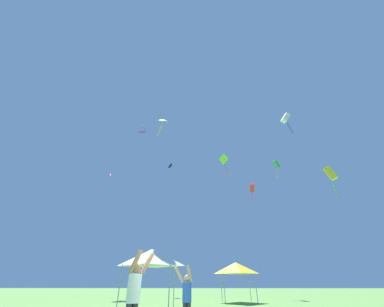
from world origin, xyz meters
The scene contains 14 objects.
person_flyer_blue centered at (0.21, 2.32, 0.99)m, with size 0.70×0.34×1.94m.
person_watcher_white centered at (-1.14, 0.22, 1.15)m, with size 0.66×0.66×2.22m.
canopy_tent_yellow centered at (3.75, 13.64, 2.37)m, with size 2.61×2.61×2.80m.
canopy_tent_white centered at (-2.26, 8.19, 2.70)m, with size 2.97×2.97×3.18m.
kite_yellow_box centered at (12.96, 12.10, 9.98)m, with size 1.03×0.88×3.02m.
kite_white_box centered at (10.03, 11.69, 16.23)m, with size 1.19×0.85×2.89m.
kite_black_delta centered at (-3.86, 26.51, 18.37)m, with size 0.70×0.95×0.79m.
kite_lime_delta centered at (-3.55, 14.84, 18.68)m, with size 1.60×1.50×2.81m.
kite_purple_diamond centered at (-8.86, 24.69, 24.19)m, with size 1.64×1.81×0.85m.
kite_magenta_box centered at (-15.20, 29.87, 18.23)m, with size 0.57×0.62×0.69m.
kite_blue_diamond centered at (-9.22, 26.83, 26.59)m, with size 1.08×1.16×2.93m.
kite_green_box centered at (8.87, 13.76, 11.90)m, with size 0.78×0.57×1.81m.
kite_lime_diamond centered at (2.97, 10.11, 10.53)m, with size 0.58×0.73×1.65m.
kite_red_box centered at (7.83, 20.68, 11.96)m, with size 0.66×1.12×2.57m.
Camera 1 is at (0.62, -6.95, 1.38)m, focal length 20.89 mm.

